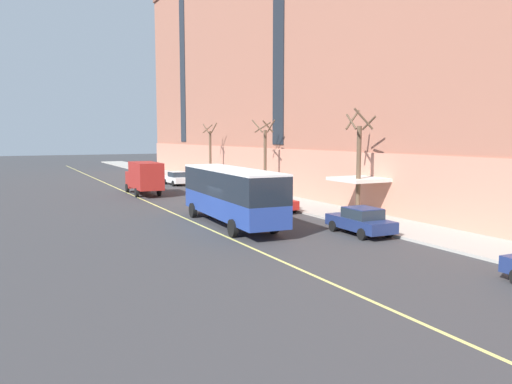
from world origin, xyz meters
The scene contains 13 objects.
ground_plane centered at (0.00, 0.00, 0.00)m, with size 260.00×260.00×0.00m, color #38383A.
sidewalk centered at (9.17, 3.00, 0.07)m, with size 4.47×160.00×0.15m, color #ADA89E.
apartment_facade centered at (17.38, 0.00, 14.04)m, with size 15.20×110.00×28.12m.
city_bus centered at (0.44, 0.44, 2.07)m, with size 3.19×11.59×3.57m.
parked_car_white_1 centered at (5.77, 15.96, 0.78)m, with size 2.00×4.35×1.56m.
parked_car_navy_2 centered at (5.81, -5.55, 0.78)m, with size 2.10×4.47×1.56m.
parked_car_white_3 centered at (5.61, 27.11, 0.78)m, with size 2.11×4.43×1.56m.
parked_car_red_5 centered at (5.73, 4.30, 0.78)m, with size 2.12×4.29×1.56m.
box_truck centered at (-0.21, 19.03, 1.78)m, with size 2.50×7.23×3.14m.
street_tree_mid_block centered at (9.15, -1.08, 3.82)m, with size 1.74×1.68×7.26m.
street_tree_far_uptown centered at (9.15, 12.27, 3.76)m, with size 1.90×1.90×6.91m.
street_tree_far_downtown centered at (9.16, 25.61, 3.59)m, with size 1.43×1.40×6.94m.
lane_centerline centered at (-1.26, 3.00, 0.00)m, with size 0.16×140.00×0.01m, color #E0D66B.
Camera 1 is at (-12.22, -27.72, 5.56)m, focal length 35.00 mm.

